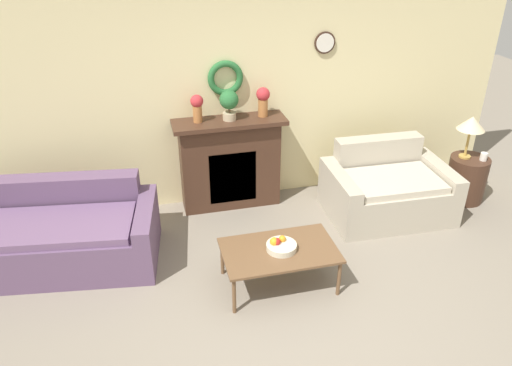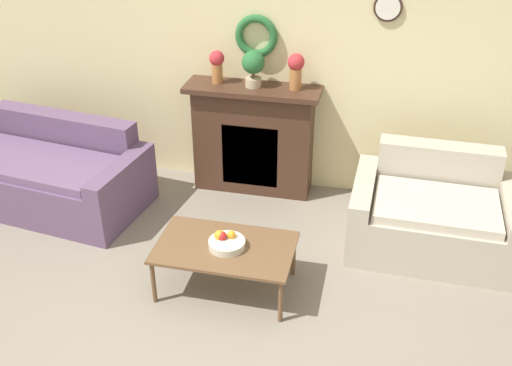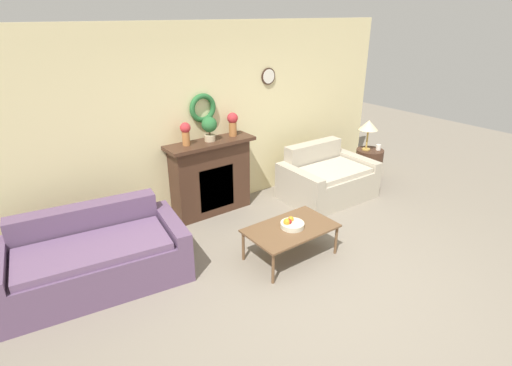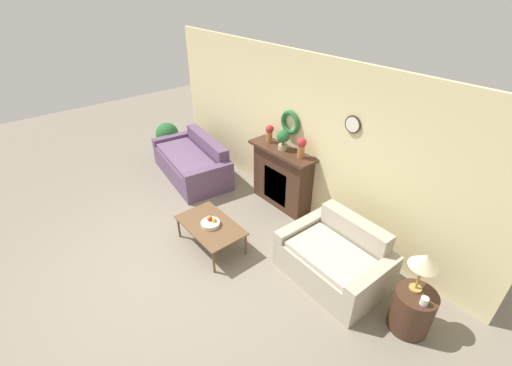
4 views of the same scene
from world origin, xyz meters
The scene contains 14 objects.
ground_plane centered at (0.00, 0.00, 0.00)m, with size 16.00×16.00×0.00m, color gray.
wall_back centered at (0.00, 2.58, 1.35)m, with size 6.80×0.14×2.70m.
fireplace centered at (-0.11, 2.38, 0.57)m, with size 1.31×0.41×1.12m.
couch_left centered at (-2.03, 1.67, 0.31)m, with size 2.05×1.23×0.80m.
loveseat_right centered at (1.65, 1.73, 0.31)m, with size 1.43×1.02×0.83m.
coffee_table centered at (0.03, 0.76, 0.38)m, with size 1.08×0.66×0.41m.
fruit_bowl centered at (0.04, 0.76, 0.45)m, with size 0.29×0.29×0.12m.
side_table_by_loveseat centered at (2.76, 1.78, 0.28)m, with size 0.47×0.47×0.57m.
table_lamp centered at (2.70, 1.83, 1.00)m, with size 0.33×0.33×0.53m.
mug centered at (2.87, 1.70, 0.62)m, with size 0.08×0.08×0.10m.
vase_on_mantel_left centered at (-0.47, 2.38, 1.30)m, with size 0.14×0.14×0.32m.
vase_on_mantel_right centered at (0.29, 2.38, 1.32)m, with size 0.16×0.16×0.34m.
potted_plant_on_mantel centered at (-0.11, 2.36, 1.33)m, with size 0.22×0.22×0.35m.
potted_plant_floor_by_couch centered at (-3.22, 1.73, 0.49)m, with size 0.51×0.51×0.78m.
Camera 4 is at (3.61, -1.31, 3.68)m, focal length 24.00 mm.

